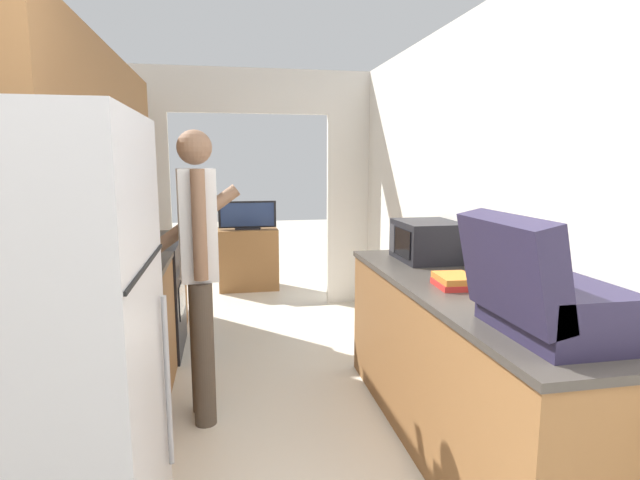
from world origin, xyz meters
TOP-DOWN VIEW (x-y plane):
  - wall_left at (-1.22, 1.91)m, footprint 0.38×6.62m
  - wall_right at (1.30, 1.51)m, footprint 0.06×6.62m
  - wall_far_with_doorway at (0.00, 4.25)m, footprint 2.94×0.06m
  - counter_left at (-0.97, 2.23)m, footprint 0.62×2.91m
  - counter_right at (0.97, 1.36)m, footprint 0.62×2.27m
  - refrigerator at (-0.90, 0.61)m, footprint 0.77×0.77m
  - range_oven at (-0.96, 3.11)m, footprint 0.66×0.75m
  - person at (-0.43, 1.92)m, footprint 0.56×0.41m
  - suitcase at (0.90, 0.60)m, footprint 0.48×0.57m
  - microwave at (1.06, 2.07)m, footprint 0.39×0.47m
  - book_stack at (0.93, 1.35)m, footprint 0.24×0.25m
  - tv_cabinet at (-0.01, 5.04)m, footprint 0.72×0.42m
  - television at (-0.01, 5.00)m, footprint 0.69×0.16m

SIDE VIEW (x-z plane):
  - tv_cabinet at x=-0.01m, z-range 0.00..0.75m
  - counter_right at x=0.97m, z-range 0.00..0.91m
  - counter_left at x=-0.97m, z-range 0.00..0.91m
  - range_oven at x=-0.96m, z-range -0.06..0.98m
  - refrigerator at x=-0.90m, z-range 0.00..1.72m
  - television at x=-0.01m, z-range 0.74..1.09m
  - book_stack at x=0.93m, z-range 0.91..0.97m
  - person at x=-0.43m, z-range 0.07..1.82m
  - microwave at x=1.06m, z-range 0.91..1.17m
  - suitcase at x=0.90m, z-range 0.84..1.31m
  - wall_right at x=1.30m, z-range 0.00..2.50m
  - wall_far_with_doorway at x=0.00m, z-range 0.19..2.69m
  - wall_left at x=-1.22m, z-range 0.27..2.77m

